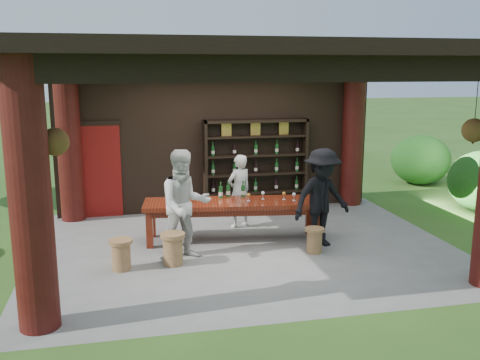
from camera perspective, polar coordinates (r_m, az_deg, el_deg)
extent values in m
plane|color=#2D5119|center=(9.67, 0.51, -7.17)|extent=(90.00, 90.00, 0.00)
cube|color=slate|center=(9.68, 0.51, -7.45)|extent=(7.40, 5.90, 0.10)
cube|color=black|center=(11.93, -2.42, 4.61)|extent=(7.00, 0.18, 3.30)
cube|color=maroon|center=(11.77, -14.88, 0.92)|extent=(0.95, 0.06, 2.00)
cylinder|color=#380C0A|center=(6.77, -21.48, -1.77)|extent=(0.50, 0.50, 3.30)
cylinder|color=#380C0A|center=(11.61, -17.78, 3.86)|extent=(0.50, 0.50, 3.30)
cylinder|color=#380C0A|center=(12.67, 11.96, 4.79)|extent=(0.50, 0.50, 3.30)
cube|color=black|center=(6.82, 5.15, 11.82)|extent=(6.70, 0.35, 0.35)
cube|color=black|center=(8.98, -19.85, 11.17)|extent=(0.30, 5.20, 0.30)
cube|color=black|center=(10.31, 18.23, 11.27)|extent=(0.30, 5.20, 0.30)
cube|color=black|center=(9.14, 0.55, 13.42)|extent=(7.50, 6.00, 0.20)
cylinder|color=black|center=(6.78, -19.33, 6.76)|extent=(0.01, 0.01, 0.75)
cone|color=black|center=(6.83, -19.07, 2.96)|extent=(0.32, 0.32, 0.18)
sphere|color=#1E5919|center=(6.81, -19.13, 3.87)|extent=(0.34, 0.34, 0.34)
cylinder|color=black|center=(8.32, 23.88, 7.24)|extent=(0.01, 0.01, 0.75)
cone|color=black|center=(8.36, 23.62, 4.14)|extent=(0.32, 0.32, 0.18)
sphere|color=#1E5919|center=(8.35, 23.68, 4.88)|extent=(0.34, 0.34, 0.34)
cube|color=#52180B|center=(9.85, -0.79, -2.49)|extent=(3.33, 1.26, 0.08)
cube|color=#52180B|center=(9.88, -0.79, -3.05)|extent=(3.11, 1.08, 0.12)
cube|color=#52180B|center=(9.66, -9.62, -5.25)|extent=(0.13, 0.13, 0.67)
cube|color=#52180B|center=(9.87, 8.12, -4.85)|extent=(0.13, 0.13, 0.67)
cube|color=#52180B|center=(10.27, -9.33, -4.22)|extent=(0.13, 0.13, 0.67)
cube|color=#52180B|center=(10.46, 7.35, -3.86)|extent=(0.13, 0.13, 0.67)
cylinder|color=brown|center=(8.83, -7.17, -7.51)|extent=(0.32, 0.32, 0.47)
cylinder|color=brown|center=(8.75, -7.21, -5.87)|extent=(0.40, 0.40, 0.06)
cylinder|color=brown|center=(9.42, 7.94, -6.55)|extent=(0.27, 0.27, 0.39)
cylinder|color=brown|center=(9.35, 7.98, -5.27)|extent=(0.34, 0.34, 0.05)
cylinder|color=brown|center=(8.76, -12.56, -7.97)|extent=(0.30, 0.30, 0.44)
cylinder|color=brown|center=(8.68, -12.64, -6.41)|extent=(0.38, 0.38, 0.06)
imported|color=silver|center=(10.68, -0.09, -1.19)|extent=(0.64, 0.54, 1.48)
imported|color=beige|center=(8.91, -5.92, -2.67)|extent=(1.00, 0.84, 1.85)
imported|color=black|center=(9.60, 8.71, -1.92)|extent=(1.28, 0.95, 1.78)
cube|color=#BF6672|center=(9.74, -6.66, -2.06)|extent=(0.28, 0.21, 0.14)
ellipsoid|color=#194C14|center=(15.56, 18.68, 1.70)|extent=(1.60, 1.60, 1.36)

